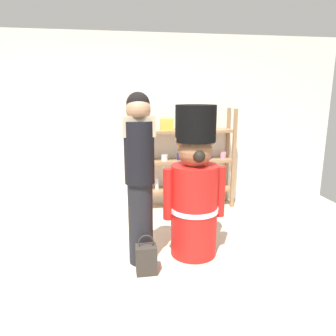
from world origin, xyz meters
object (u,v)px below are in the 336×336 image
teddy_bear_guard (194,189)px  person_shopper (140,174)px  merchandise_shelf (187,157)px  shopping_bag (146,259)px

teddy_bear_guard → person_shopper: size_ratio=0.93×
merchandise_shelf → person_shopper: person_shopper is taller
person_shopper → merchandise_shelf: bearing=62.2°
teddy_bear_guard → shopping_bag: teddy_bear_guard is taller
person_shopper → shopping_bag: bearing=-82.3°
teddy_bear_guard → shopping_bag: bearing=-149.8°
merchandise_shelf → shopping_bag: size_ratio=3.72×
merchandise_shelf → person_shopper: 1.81m
merchandise_shelf → teddy_bear_guard: size_ratio=0.94×
teddy_bear_guard → person_shopper: person_shopper is taller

